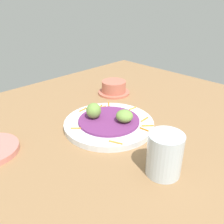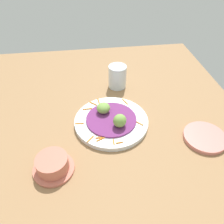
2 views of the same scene
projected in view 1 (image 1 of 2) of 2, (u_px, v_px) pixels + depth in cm
name	position (u px, v px, depth cm)	size (l,w,h in cm)	color
table_surface	(134.00, 131.00, 70.56)	(110.00, 110.00, 2.00)	#936D47
main_plate	(109.00, 124.00, 70.53)	(26.13, 26.13, 1.72)	silver
cabbage_bed	(109.00, 120.00, 70.00)	(17.76, 17.76, 0.63)	#702D6B
carrot_garnish	(115.00, 117.00, 71.86)	(23.26, 24.10, 0.40)	orange
guac_scoop_left	(94.00, 111.00, 69.86)	(4.65, 4.33, 4.56)	#759E47
guac_scoop_center	(124.00, 116.00, 68.06)	(4.84, 4.95, 3.45)	#759E47
terracotta_bowl	(114.00, 88.00, 92.78)	(12.06, 12.06, 5.05)	#C66B56
water_glass	(165.00, 154.00, 50.75)	(7.57, 7.57, 9.71)	silver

